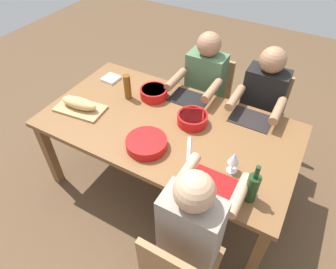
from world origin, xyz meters
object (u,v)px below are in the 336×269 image
serving_bowl_greens (192,118)px  diner_near_left (260,103)px  diner_far_left (193,227)px  chair_near_left (261,111)px  serving_bowl_salad (146,143)px  chair_near_center (209,95)px  bread_loaf (79,103)px  wine_bottle (252,187)px  wine_glass (234,159)px  napkin_stack (111,79)px  beer_bottle (127,87)px  dining_table (168,131)px  diner_near_center (203,86)px  serving_bowl_fruit (154,92)px  cutting_board (80,109)px

serving_bowl_greens → diner_near_left: bearing=-124.2°
diner_far_left → chair_near_left: 1.54m
diner_far_left → serving_bowl_salad: size_ratio=4.08×
serving_bowl_salad → chair_near_center: bearing=-90.6°
bread_loaf → wine_bottle: bearing=173.9°
wine_glass → napkin_stack: wine_glass is taller
chair_near_center → diner_far_left: size_ratio=0.71×
chair_near_center → serving_bowl_salad: (0.01, 1.14, 0.30)m
serving_bowl_salad → wine_glass: bearing=-171.6°
chair_near_center → diner_near_left: bearing=161.3°
wine_bottle → napkin_stack: wine_bottle is taller
beer_bottle → napkin_stack: (0.30, -0.15, -0.10)m
dining_table → beer_bottle: (0.46, -0.13, 0.18)m
chair_near_center → diner_near_center: size_ratio=0.71×
bread_loaf → wine_glass: size_ratio=1.93×
diner_far_left → beer_bottle: diner_far_left is taller
chair_near_center → serving_bowl_salad: 1.18m
diner_near_center → napkin_stack: 0.86m
bread_loaf → napkin_stack: size_ratio=2.29×
serving_bowl_fruit → bread_loaf: (0.44, 0.44, 0.02)m
chair_near_center → serving_bowl_greens: 0.82m
dining_table → chair_near_left: bearing=-122.5°
diner_far_left → chair_near_left: size_ratio=1.41×
diner_near_center → cutting_board: size_ratio=3.00×
diner_near_left → cutting_board: size_ratio=3.00×
diner_far_left → cutting_board: size_ratio=3.00×
serving_bowl_greens → beer_bottle: (0.62, -0.03, 0.06)m
diner_far_left → serving_bowl_fruit: size_ratio=5.14×
dining_table → wine_bottle: bearing=155.2°
chair_near_center → diner_far_left: bearing=109.6°
diner_near_left → wine_glass: bearing=93.4°
serving_bowl_greens → napkin_stack: serving_bowl_greens is taller
cutting_board → beer_bottle: (-0.25, -0.33, 0.10)m
bread_loaf → wine_glass: wine_glass is taller
cutting_board → bread_loaf: 0.06m
chair_near_left → diner_far_left: bearing=90.0°
serving_bowl_salad → wine_bottle: 0.78m
bread_loaf → cutting_board: bearing=0.0°
diner_far_left → cutting_board: 1.35m
diner_near_left → cutting_board: diner_near_left is taller
bread_loaf → beer_bottle: 0.42m
diner_near_center → serving_bowl_salad: 0.96m
diner_far_left → diner_near_left: size_ratio=1.00×
bread_loaf → serving_bowl_salad: bearing=172.2°
diner_far_left → serving_bowl_greens: size_ratio=5.09×
serving_bowl_salad → bread_loaf: bread_loaf is taller
beer_bottle → serving_bowl_greens: bearing=177.1°
chair_near_center → chair_near_left: same height
chair_near_center → wine_bottle: 1.47m
chair_near_left → beer_bottle: 1.29m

